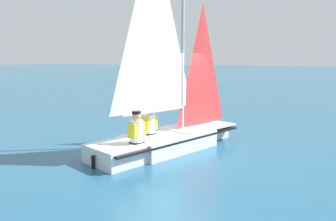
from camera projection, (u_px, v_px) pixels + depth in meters
name	position (u px, v px, depth m)	size (l,w,h in m)	color
ground_plane	(168.00, 149.00, 8.63)	(260.00, 260.00, 0.00)	#235675
sailboat_main	(168.00, 119.00, 8.50)	(4.55, 2.78, 5.61)	silver
sailor_helm	(149.00, 127.00, 8.42)	(0.41, 0.38, 1.16)	black
sailor_crew	(137.00, 134.00, 7.51)	(0.41, 0.38, 1.16)	black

